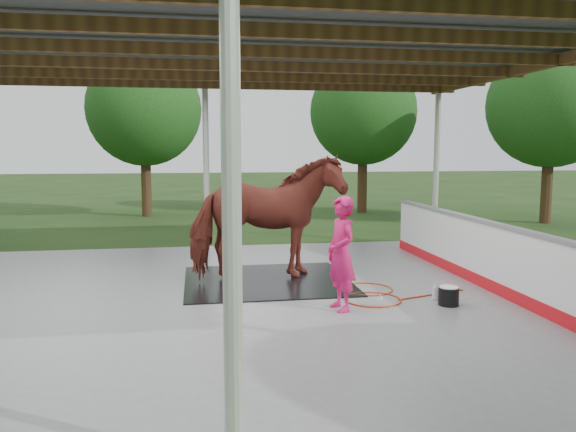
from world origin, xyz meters
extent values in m
plane|color=#1E3814|center=(0.00, 0.00, 0.00)|extent=(100.00, 100.00, 0.00)
cube|color=slate|center=(0.00, 0.00, 0.03)|extent=(12.00, 10.00, 0.05)
cylinder|color=beige|center=(0.00, -4.70, 1.98)|extent=(0.14, 0.14, 3.85)
cylinder|color=beige|center=(0.00, 4.70, 1.98)|extent=(0.14, 0.14, 3.85)
cylinder|color=beige|center=(5.70, 4.70, 1.98)|extent=(0.14, 0.14, 3.85)
cube|color=brown|center=(0.00, -1.50, 3.85)|extent=(12.00, 0.10, 0.18)
cube|color=brown|center=(0.00, 0.00, 3.85)|extent=(12.00, 0.10, 0.18)
cube|color=brown|center=(0.00, 1.50, 3.85)|extent=(12.00, 0.10, 0.18)
cube|color=brown|center=(0.00, 3.00, 3.85)|extent=(12.00, 0.10, 0.18)
cube|color=brown|center=(0.00, 4.50, 3.85)|extent=(12.00, 0.10, 0.18)
cube|color=brown|center=(5.70, 0.00, 3.85)|extent=(0.12, 10.00, 0.18)
cube|color=#38383A|center=(0.00, 0.00, 4.05)|extent=(12.60, 10.60, 0.10)
cube|color=red|center=(4.59, 0.00, 0.15)|extent=(0.14, 8.00, 0.20)
cube|color=white|center=(4.60, 0.00, 0.65)|extent=(0.12, 8.00, 1.00)
cube|color=slate|center=(4.60, 0.00, 1.17)|extent=(0.16, 8.00, 0.06)
cylinder|color=#382314|center=(-2.00, 12.00, 1.10)|extent=(0.36, 0.36, 2.20)
sphere|color=#194714|center=(-2.00, 12.00, 3.80)|extent=(4.00, 4.00, 4.00)
cylinder|color=#382314|center=(6.00, 12.00, 1.10)|extent=(0.36, 0.36, 2.20)
sphere|color=#194714|center=(6.00, 12.00, 3.80)|extent=(4.00, 4.00, 4.00)
cylinder|color=#382314|center=(11.00, 8.00, 1.10)|extent=(0.36, 0.36, 2.20)
sphere|color=#194714|center=(11.00, 8.00, 3.80)|extent=(4.00, 4.00, 4.00)
cube|color=black|center=(0.98, 1.15, 0.06)|extent=(2.90, 2.71, 0.02)
imported|color=maroon|center=(0.98, 1.15, 1.19)|extent=(2.81, 1.64, 2.23)
imported|color=#D3165E|center=(1.82, -0.80, 0.89)|extent=(0.52, 0.68, 1.67)
cylinder|color=black|center=(3.49, -0.83, 0.19)|extent=(0.31, 0.31, 0.27)
cylinder|color=white|center=(3.49, -0.83, 0.32)|extent=(0.28, 0.28, 0.03)
imported|color=silver|center=(3.43, -0.51, 0.19)|extent=(0.16, 0.16, 0.29)
imported|color=#338CD8|center=(2.45, -0.73, 0.14)|extent=(0.11, 0.11, 0.19)
torus|color=#AD310C|center=(2.54, 0.28, 0.06)|extent=(0.89, 0.89, 0.02)
torus|color=#AD310C|center=(2.45, -0.37, 0.06)|extent=(0.90, 0.90, 0.02)
cylinder|color=#AD310C|center=(3.47, -0.26, 0.06)|extent=(1.29, 0.44, 0.02)
camera|label=1|loc=(-0.24, -8.59, 2.39)|focal=35.00mm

